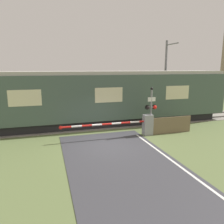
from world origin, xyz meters
TOP-DOWN VIEW (x-y plane):
  - ground_plane at (0.00, 0.00)m, footprint 80.00×80.00m
  - track_bed at (0.00, 4.35)m, footprint 36.00×3.20m
  - train at (0.95, 4.35)m, footprint 19.59×2.90m
  - crossing_barrier at (2.53, 0.91)m, footprint 5.85×0.44m
  - signal_post at (3.23, 1.02)m, footprint 0.79×0.26m
  - catenary_pole at (7.43, 6.61)m, footprint 0.20×1.90m
  - roadside_fence at (4.46, 0.78)m, footprint 3.19×0.06m

SIDE VIEW (x-z plane):
  - ground_plane at x=0.00m, z-range 0.00..0.00m
  - track_bed at x=0.00m, z-range -0.04..0.09m
  - roadside_fence at x=4.46m, z-range 0.00..1.10m
  - crossing_barrier at x=2.53m, z-range 0.04..1.37m
  - signal_post at x=3.23m, z-range 0.21..3.26m
  - train at x=0.95m, z-range 0.05..4.06m
  - catenary_pole at x=7.43m, z-range 0.15..6.81m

